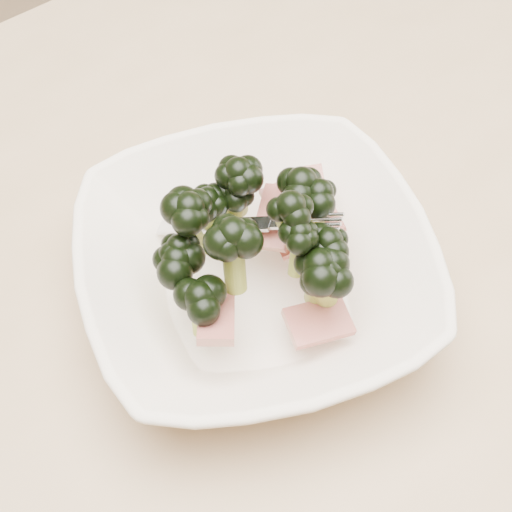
% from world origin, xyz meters
% --- Properties ---
extents(dining_table, '(1.20, 0.80, 0.75)m').
position_xyz_m(dining_table, '(0.00, 0.00, 0.65)').
color(dining_table, tan).
rests_on(dining_table, ground).
extents(broccoli_dish, '(0.35, 0.35, 0.12)m').
position_xyz_m(broccoli_dish, '(0.01, -0.04, 0.79)').
color(broccoli_dish, '#F3E2CD').
rests_on(broccoli_dish, dining_table).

